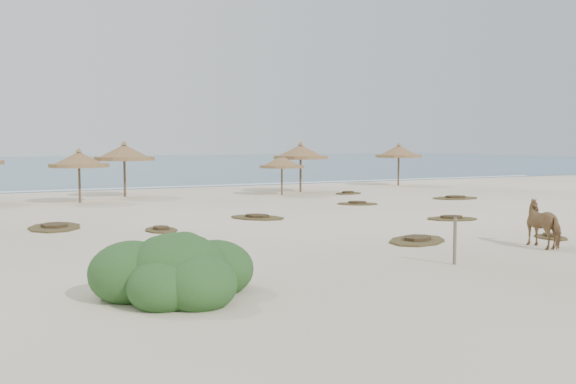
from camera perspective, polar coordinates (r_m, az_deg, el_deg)
name	(u,v)px	position (r m, az deg, el deg)	size (l,w,h in m)	color
ground	(344,242)	(20.28, 4.98, -4.44)	(160.00, 160.00, 0.00)	white
ocean	(59,164)	(92.79, -19.67, 2.33)	(200.00, 100.00, 0.01)	#24566D
foam_line	(145,188)	(44.49, -12.55, 0.37)	(70.00, 0.60, 0.01)	white
palapa_2	(79,160)	(34.45, -18.09, 2.69)	(3.04, 3.04, 2.81)	brown
palapa_3	(124,153)	(37.54, -14.36, 3.35)	(4.33, 4.33, 3.18)	brown
palapa_4	(282,163)	(37.57, -0.55, 2.63)	(2.98, 2.98, 2.46)	brown
palapa_5	(301,153)	(39.84, 1.13, 3.52)	(4.08, 4.08, 3.15)	brown
palapa_6	(399,152)	(46.34, 9.81, 3.51)	(4.26, 4.26, 3.07)	brown
horse	(545,224)	(20.59, 21.91, -2.64)	(0.76, 1.67, 1.41)	olive
fence_post_near	(455,241)	(17.01, 14.61, -4.25)	(0.09, 0.09, 1.21)	#726455
bush	(177,273)	(13.23, -9.83, -7.11)	(3.42, 3.02, 1.53)	#335F28
scrub_1	(55,227)	(24.85, -20.03, -2.92)	(2.25, 3.09, 0.16)	brown
scrub_2	(161,229)	(23.09, -11.22, -3.28)	(1.11, 1.70, 0.16)	brown
scrub_3	(257,217)	(26.31, -2.76, -2.25)	(2.66, 2.85, 0.16)	brown
scrub_4	(452,218)	(26.73, 14.35, -2.28)	(2.42, 2.05, 0.16)	brown
scrub_5	(455,198)	(36.45, 14.65, -0.50)	(2.86, 2.03, 0.16)	brown
scrub_7	(357,203)	(32.26, 6.18, -1.01)	(2.44, 2.19, 0.16)	brown
scrub_9	(417,240)	(20.67, 11.39, -4.20)	(2.98, 2.77, 0.16)	brown
scrub_10	(348,193)	(38.67, 5.38, -0.09)	(2.11, 1.66, 0.16)	brown
scrub_11	(193,267)	(16.19, -8.43, -6.58)	(1.53, 2.08, 0.16)	brown
scrub_12	(551,237)	(22.63, 22.32, -3.70)	(1.16, 1.50, 0.16)	brown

